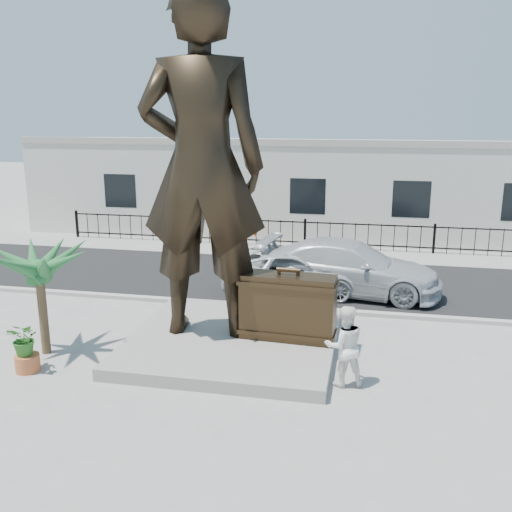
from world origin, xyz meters
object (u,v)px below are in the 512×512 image
(statue, at_px, (202,166))
(tourist, at_px, (345,346))
(suitcase, at_px, (288,307))
(car_white, at_px, (295,272))

(statue, relative_size, tourist, 4.66)
(suitcase, relative_size, car_white, 0.48)
(statue, bearing_deg, suitcase, 171.40)
(suitcase, xyz_separation_m, tourist, (1.51, -1.68, -0.21))
(tourist, xyz_separation_m, car_white, (-1.97, 6.45, -0.22))
(suitcase, relative_size, tourist, 1.29)
(statue, bearing_deg, tourist, 148.04)
(statue, height_order, tourist, statue)
(tourist, bearing_deg, car_white, -90.38)
(suitcase, bearing_deg, tourist, -44.39)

